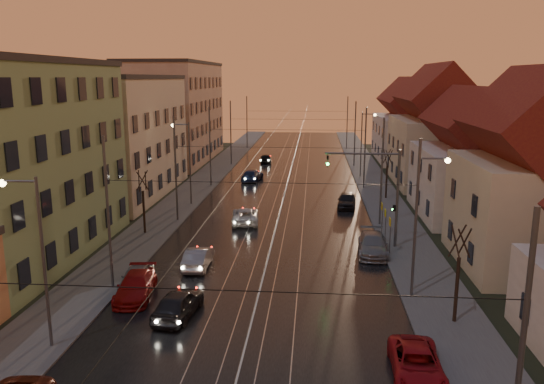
% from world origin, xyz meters
% --- Properties ---
extents(ground, '(160.00, 160.00, 0.00)m').
position_xyz_m(ground, '(0.00, 0.00, 0.00)').
color(ground, black).
rests_on(ground, ground).
extents(road, '(16.00, 120.00, 0.04)m').
position_xyz_m(road, '(0.00, 40.00, 0.02)').
color(road, black).
rests_on(road, ground).
extents(sidewalk_left, '(4.00, 120.00, 0.15)m').
position_xyz_m(sidewalk_left, '(-10.00, 40.00, 0.07)').
color(sidewalk_left, '#4C4C4C').
rests_on(sidewalk_left, ground).
extents(sidewalk_right, '(4.00, 120.00, 0.15)m').
position_xyz_m(sidewalk_right, '(10.00, 40.00, 0.07)').
color(sidewalk_right, '#4C4C4C').
rests_on(sidewalk_right, ground).
extents(tram_rail_0, '(0.06, 120.00, 0.03)m').
position_xyz_m(tram_rail_0, '(-2.20, 40.00, 0.06)').
color(tram_rail_0, gray).
rests_on(tram_rail_0, road).
extents(tram_rail_1, '(0.06, 120.00, 0.03)m').
position_xyz_m(tram_rail_1, '(-0.77, 40.00, 0.06)').
color(tram_rail_1, gray).
rests_on(tram_rail_1, road).
extents(tram_rail_2, '(0.06, 120.00, 0.03)m').
position_xyz_m(tram_rail_2, '(0.77, 40.00, 0.06)').
color(tram_rail_2, gray).
rests_on(tram_rail_2, road).
extents(tram_rail_3, '(0.06, 120.00, 0.03)m').
position_xyz_m(tram_rail_3, '(2.20, 40.00, 0.06)').
color(tram_rail_3, gray).
rests_on(tram_rail_3, road).
extents(apartment_left_1, '(10.00, 18.00, 13.00)m').
position_xyz_m(apartment_left_1, '(-17.50, 14.00, 6.50)').
color(apartment_left_1, '#759860').
rests_on(apartment_left_1, ground).
extents(apartment_left_2, '(10.00, 20.00, 12.00)m').
position_xyz_m(apartment_left_2, '(-17.50, 34.00, 6.00)').
color(apartment_left_2, beige).
rests_on(apartment_left_2, ground).
extents(apartment_left_3, '(10.00, 24.00, 14.00)m').
position_xyz_m(apartment_left_3, '(-17.50, 58.00, 7.00)').
color(apartment_left_3, tan).
rests_on(apartment_left_3, ground).
extents(house_right_1, '(8.67, 10.20, 10.80)m').
position_xyz_m(house_right_1, '(17.00, 15.00, 5.45)').
color(house_right_1, beige).
rests_on(house_right_1, ground).
extents(house_right_2, '(9.18, 12.24, 9.20)m').
position_xyz_m(house_right_2, '(17.00, 28.00, 4.64)').
color(house_right_2, beige).
rests_on(house_right_2, ground).
extents(house_right_3, '(9.18, 14.28, 11.50)m').
position_xyz_m(house_right_3, '(17.00, 43.00, 5.80)').
color(house_right_3, beige).
rests_on(house_right_3, ground).
extents(house_right_4, '(9.18, 16.32, 10.00)m').
position_xyz_m(house_right_4, '(17.00, 61.00, 5.05)').
color(house_right_4, beige).
rests_on(house_right_4, ground).
extents(catenary_pole_r_0, '(0.16, 0.16, 9.00)m').
position_xyz_m(catenary_pole_r_0, '(8.60, -6.00, 4.50)').
color(catenary_pole_r_0, '#595B60').
rests_on(catenary_pole_r_0, ground).
extents(catenary_pole_l_1, '(0.16, 0.16, 9.00)m').
position_xyz_m(catenary_pole_l_1, '(-8.60, 9.00, 4.50)').
color(catenary_pole_l_1, '#595B60').
rests_on(catenary_pole_l_1, ground).
extents(catenary_pole_r_1, '(0.16, 0.16, 9.00)m').
position_xyz_m(catenary_pole_r_1, '(8.60, 9.00, 4.50)').
color(catenary_pole_r_1, '#595B60').
rests_on(catenary_pole_r_1, ground).
extents(catenary_pole_l_2, '(0.16, 0.16, 9.00)m').
position_xyz_m(catenary_pole_l_2, '(-8.60, 24.00, 4.50)').
color(catenary_pole_l_2, '#595B60').
rests_on(catenary_pole_l_2, ground).
extents(catenary_pole_r_2, '(0.16, 0.16, 9.00)m').
position_xyz_m(catenary_pole_r_2, '(8.60, 24.00, 4.50)').
color(catenary_pole_r_2, '#595B60').
rests_on(catenary_pole_r_2, ground).
extents(catenary_pole_l_3, '(0.16, 0.16, 9.00)m').
position_xyz_m(catenary_pole_l_3, '(-8.60, 39.00, 4.50)').
color(catenary_pole_l_3, '#595B60').
rests_on(catenary_pole_l_3, ground).
extents(catenary_pole_r_3, '(0.16, 0.16, 9.00)m').
position_xyz_m(catenary_pole_r_3, '(8.60, 39.00, 4.50)').
color(catenary_pole_r_3, '#595B60').
rests_on(catenary_pole_r_3, ground).
extents(catenary_pole_l_4, '(0.16, 0.16, 9.00)m').
position_xyz_m(catenary_pole_l_4, '(-8.60, 54.00, 4.50)').
color(catenary_pole_l_4, '#595B60').
rests_on(catenary_pole_l_4, ground).
extents(catenary_pole_r_4, '(0.16, 0.16, 9.00)m').
position_xyz_m(catenary_pole_r_4, '(8.60, 54.00, 4.50)').
color(catenary_pole_r_4, '#595B60').
rests_on(catenary_pole_r_4, ground).
extents(catenary_pole_l_5, '(0.16, 0.16, 9.00)m').
position_xyz_m(catenary_pole_l_5, '(-8.60, 72.00, 4.50)').
color(catenary_pole_l_5, '#595B60').
rests_on(catenary_pole_l_5, ground).
extents(catenary_pole_r_5, '(0.16, 0.16, 9.00)m').
position_xyz_m(catenary_pole_r_5, '(8.60, 72.00, 4.50)').
color(catenary_pole_r_5, '#595B60').
rests_on(catenary_pole_r_5, ground).
extents(street_lamp_0, '(1.75, 0.32, 8.00)m').
position_xyz_m(street_lamp_0, '(-9.10, 2.00, 4.89)').
color(street_lamp_0, '#595B60').
rests_on(street_lamp_0, ground).
extents(street_lamp_1, '(1.75, 0.32, 8.00)m').
position_xyz_m(street_lamp_1, '(9.10, 10.00, 4.89)').
color(street_lamp_1, '#595B60').
rests_on(street_lamp_1, ground).
extents(street_lamp_2, '(1.75, 0.32, 8.00)m').
position_xyz_m(street_lamp_2, '(-9.10, 30.00, 4.89)').
color(street_lamp_2, '#595B60').
rests_on(street_lamp_2, ground).
extents(street_lamp_3, '(1.75, 0.32, 8.00)m').
position_xyz_m(street_lamp_3, '(9.10, 46.00, 4.89)').
color(street_lamp_3, '#595B60').
rests_on(street_lamp_3, ground).
extents(traffic_light_mast, '(5.30, 0.32, 7.20)m').
position_xyz_m(traffic_light_mast, '(7.99, 18.00, 4.60)').
color(traffic_light_mast, '#595B60').
rests_on(traffic_light_mast, ground).
extents(bare_tree_0, '(1.09, 1.09, 5.11)m').
position_xyz_m(bare_tree_0, '(-10.20, 20.00, 2.49)').
color(bare_tree_0, black).
rests_on(bare_tree_0, ground).
extents(bare_tree_1, '(1.09, 1.09, 5.11)m').
position_xyz_m(bare_tree_1, '(10.20, 6.00, 2.49)').
color(bare_tree_1, black).
rests_on(bare_tree_1, ground).
extents(bare_tree_2, '(1.09, 1.09, 5.11)m').
position_xyz_m(bare_tree_2, '(10.40, 34.00, 2.49)').
color(bare_tree_2, black).
rests_on(bare_tree_2, ground).
extents(driving_car_0, '(2.18, 4.38, 1.43)m').
position_xyz_m(driving_car_0, '(-3.85, 5.73, 0.72)').
color(driving_car_0, black).
rests_on(driving_car_0, ground).
extents(driving_car_1, '(1.48, 4.09, 1.34)m').
position_xyz_m(driving_car_1, '(-4.38, 12.98, 0.67)').
color(driving_car_1, gray).
rests_on(driving_car_1, ground).
extents(driving_car_2, '(2.66, 4.87, 1.29)m').
position_xyz_m(driving_car_2, '(-2.71, 23.89, 0.65)').
color(driving_car_2, silver).
rests_on(driving_car_2, ground).
extents(driving_car_3, '(2.52, 4.90, 1.36)m').
position_xyz_m(driving_car_3, '(-4.30, 42.65, 0.68)').
color(driving_car_3, '#162142').
rests_on(driving_car_3, ground).
extents(driving_car_4, '(2.00, 4.02, 1.32)m').
position_xyz_m(driving_car_4, '(-3.91, 56.34, 0.66)').
color(driving_car_4, black).
rests_on(driving_car_4, ground).
extents(parked_left_2, '(2.36, 4.75, 1.33)m').
position_xyz_m(parked_left_2, '(-6.85, 7.95, 0.66)').
color(parked_left_2, maroon).
rests_on(parked_left_2, ground).
extents(parked_left_3, '(1.77, 3.88, 1.29)m').
position_xyz_m(parked_left_3, '(-7.28, 9.39, 0.65)').
color(parked_left_3, gray).
rests_on(parked_left_3, ground).
extents(parked_right_0, '(2.20, 4.49, 1.23)m').
position_xyz_m(parked_right_0, '(7.38, 0.87, 0.61)').
color(parked_right_0, '#AC111A').
rests_on(parked_right_0, ground).
extents(parked_right_1, '(2.30, 5.01, 1.42)m').
position_xyz_m(parked_right_1, '(7.24, 16.55, 0.71)').
color(parked_right_1, gray).
rests_on(parked_right_1, ground).
extents(parked_right_2, '(2.03, 4.25, 1.40)m').
position_xyz_m(parked_right_2, '(6.21, 30.18, 0.70)').
color(parked_right_2, black).
rests_on(parked_right_2, ground).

